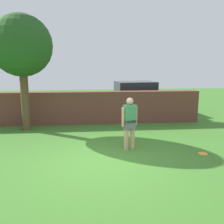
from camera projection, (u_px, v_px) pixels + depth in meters
name	position (u px, v px, depth m)	size (l,w,h in m)	color
ground_plane	(103.00, 162.00, 6.75)	(40.00, 40.00, 0.00)	#3D7528
brick_wall	(62.00, 108.00, 10.92)	(12.23, 0.50, 1.43)	brown
tree	(21.00, 46.00, 9.45)	(2.37, 2.37, 4.49)	brown
person	(130.00, 121.00, 7.57)	(0.51, 0.33, 1.62)	tan
car	(135.00, 98.00, 13.14)	(4.36, 2.28, 1.72)	black
frisbee_orange	(203.00, 154.00, 7.31)	(0.27, 0.27, 0.02)	orange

